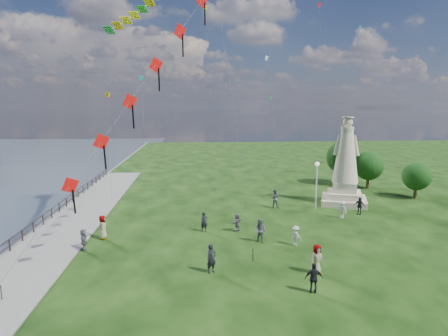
{
  "coord_description": "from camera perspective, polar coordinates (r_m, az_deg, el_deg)",
  "views": [
    {
      "loc": [
        -3.38,
        -20.23,
        10.08
      ],
      "look_at": [
        -1.0,
        8.0,
        5.5
      ],
      "focal_mm": 30.0,
      "sensor_mm": 36.0,
      "label": 1
    }
  ],
  "objects": [
    {
      "name": "person_8",
      "position": [
        36.29,
        17.52,
        -6.05
      ],
      "size": [
        1.0,
        1.18,
        1.62
      ],
      "primitive_type": "imported",
      "rotation": [
        0.0,
        0.0,
        -1.03
      ],
      "color": "silver",
      "rests_on": "ground"
    },
    {
      "name": "lamppost",
      "position": [
        38.42,
        13.95,
        -1.04
      ],
      "size": [
        0.44,
        0.44,
        4.77
      ],
      "color": "silver",
      "rests_on": "ground"
    },
    {
      "name": "person_5",
      "position": [
        28.91,
        -20.58,
        -10.17
      ],
      "size": [
        0.97,
        1.57,
        1.58
      ],
      "primitive_type": "imported",
      "rotation": [
        0.0,
        0.0,
        1.82
      ],
      "color": "#595960",
      "rests_on": "ground"
    },
    {
      "name": "person_3",
      "position": [
        21.9,
        13.54,
        -16.0
      ],
      "size": [
        1.04,
        0.59,
        1.71
      ],
      "primitive_type": "imported",
      "rotation": [
        0.0,
        0.0,
        3.06
      ],
      "color": "black",
      "rests_on": "ground"
    },
    {
      "name": "tree_row",
      "position": [
        50.21,
        20.37,
        0.73
      ],
      "size": [
        8.81,
        12.04,
        5.81
      ],
      "color": "#382314",
      "rests_on": "ground"
    },
    {
      "name": "person_4",
      "position": [
        24.2,
        13.94,
        -13.32
      ],
      "size": [
        1.05,
        0.86,
        1.85
      ],
      "primitive_type": "imported",
      "rotation": [
        0.0,
        0.0,
        0.4
      ],
      "color": "#595960",
      "rests_on": "ground"
    },
    {
      "name": "person_0",
      "position": [
        23.66,
        -1.93,
        -13.64
      ],
      "size": [
        0.79,
        0.71,
        1.81
      ],
      "primitive_type": "imported",
      "rotation": [
        0.0,
        0.0,
        0.52
      ],
      "color": "black",
      "rests_on": "ground"
    },
    {
      "name": "small_kites",
      "position": [
        44.29,
        3.85,
        13.35
      ],
      "size": [
        29.32,
        16.89,
        22.31
      ],
      "color": "#158283",
      "rests_on": "ground"
    },
    {
      "name": "person_6",
      "position": [
        31.01,
        -3.03,
        -8.21
      ],
      "size": [
        0.7,
        0.58,
        1.63
      ],
      "primitive_type": "imported",
      "rotation": [
        0.0,
        0.0,
        0.37
      ],
      "color": "black",
      "rests_on": "ground"
    },
    {
      "name": "red_kite_train",
      "position": [
        25.08,
        -12.55,
        11.66
      ],
      "size": [
        11.4,
        9.35,
        18.15
      ],
      "color": "black",
      "rests_on": "ground"
    },
    {
      "name": "person_7",
      "position": [
        38.43,
        7.72,
        -4.61
      ],
      "size": [
        1.07,
        0.83,
        1.94
      ],
      "primitive_type": "imported",
      "rotation": [
        0.0,
        0.0,
        2.85
      ],
      "color": "#595960",
      "rests_on": "ground"
    },
    {
      "name": "statue",
      "position": [
        41.24,
        17.99,
        -0.5
      ],
      "size": [
        5.82,
        5.82,
        9.16
      ],
      "rotation": [
        0.0,
        0.0,
        -0.37
      ],
      "color": "#C4B694",
      "rests_on": "ground"
    },
    {
      "name": "person_9",
      "position": [
        38.05,
        19.93,
        -5.45
      ],
      "size": [
        1.05,
        1.03,
        1.66
      ],
      "primitive_type": "imported",
      "rotation": [
        0.0,
        0.0,
        -0.77
      ],
      "color": "black",
      "rests_on": "ground"
    },
    {
      "name": "person_2",
      "position": [
        28.58,
        10.87,
        -10.07
      ],
      "size": [
        0.99,
        1.05,
        1.47
      ],
      "primitive_type": "imported",
      "rotation": [
        0.0,
        0.0,
        2.26
      ],
      "color": "silver",
      "rests_on": "ground"
    },
    {
      "name": "person_10",
      "position": [
        30.73,
        -17.99,
        -8.58
      ],
      "size": [
        0.65,
        0.97,
        1.88
      ],
      "primitive_type": "imported",
      "rotation": [
        0.0,
        0.0,
        1.67
      ],
      "color": "#595960",
      "rests_on": "ground"
    },
    {
      "name": "person_1",
      "position": [
        28.65,
        5.58,
        -9.52
      ],
      "size": [
        1.04,
        0.97,
        1.83
      ],
      "primitive_type": "imported",
      "rotation": [
        0.0,
        0.0,
        -0.65
      ],
      "color": "#595960",
      "rests_on": "ground"
    },
    {
      "name": "waterfront",
      "position": [
        33.13,
        -25.9,
        -9.6
      ],
      "size": [
        200.0,
        200.0,
        1.51
      ],
      "color": "#303B48",
      "rests_on": "ground"
    },
    {
      "name": "person_11",
      "position": [
        31.07,
        2.02,
        -8.31
      ],
      "size": [
        1.38,
        1.42,
        1.49
      ],
      "primitive_type": "imported",
      "rotation": [
        0.0,
        0.0,
        3.97
      ],
      "color": "#595960",
      "rests_on": "ground"
    }
  ]
}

